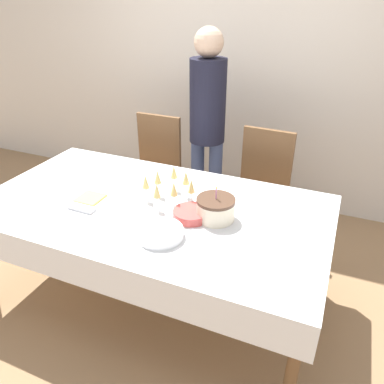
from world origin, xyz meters
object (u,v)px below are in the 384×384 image
Objects in this scene: person_standing at (207,117)px; champagne_tray at (170,190)px; dining_chair_far_left at (154,167)px; plate_stack_main at (160,233)px; birthday_cake at (216,209)px; dining_chair_far_right at (261,187)px; plate_stack_dessert at (191,214)px; gift_bag at (13,219)px.

champagne_tray is at bearing -83.43° from person_standing.
dining_chair_far_left is 1.36m from plate_stack_main.
champagne_tray is 0.92m from person_standing.
birthday_cake is at bearing -12.56° from champagne_tray.
person_standing reaches higher than dining_chair_far_right.
plate_stack_dessert is 0.64× the size of gift_bag.
dining_chair_far_right is 0.68m from person_standing.
dining_chair_far_left is 0.66m from person_standing.
dining_chair_far_right is at bearing 78.29° from plate_stack_dessert.
dining_chair_far_right is 0.58× the size of person_standing.
plate_stack_dessert is at bearing -73.82° from person_standing.
gift_bag is (-1.93, -0.72, -0.36)m from dining_chair_far_right.
dining_chair_far_left is 4.63× the size of plate_stack_dessert.
plate_stack_main is at bearing -107.65° from plate_stack_dessert.
champagne_tray is (0.55, -0.81, 0.28)m from dining_chair_far_left.
person_standing is (0.45, 0.08, 0.48)m from dining_chair_far_left.
birthday_cake is 0.33m from champagne_tray.
dining_chair_far_right is at bearing 64.71° from champagne_tray.
dining_chair_far_right is at bearing 77.06° from plate_stack_main.
champagne_tray is 1.49× the size of plate_stack_main.
gift_bag is at bearing 176.65° from champagne_tray.
dining_chair_far_left is 1.02m from champagne_tray.
birthday_cake is at bearing 19.78° from plate_stack_dessert.
dining_chair_far_left is 1.27m from birthday_cake.
plate_stack_dessert is 0.12× the size of person_standing.
plate_stack_dessert reaches higher than gift_bag.
person_standing reaches higher than gift_bag.
plate_stack_main is at bearing -102.94° from dining_chair_far_right.
champagne_tray is at bearing -115.29° from dining_chair_far_right.
birthday_cake reaches higher than plate_stack_dessert.
dining_chair_far_right reaches higher than champagne_tray.
gift_bag is at bearing -144.08° from dining_chair_far_left.
plate_stack_main is (0.67, -1.16, 0.23)m from dining_chair_far_left.
person_standing is at bearing 29.03° from gift_bag.
champagne_tray is 1.78× the size of plate_stack_dessert.
gift_bag is (-1.87, 0.16, -0.63)m from birthday_cake.
dining_chair_far_left reaches higher than birthday_cake.
plate_stack_dessert is at bearing 72.35° from plate_stack_main.
champagne_tray reaches higher than gift_bag.
dining_chair_far_right reaches higher than plate_stack_dessert.
dining_chair_far_left is 1.28m from gift_bag.
dining_chair_far_left is at bearing 179.99° from dining_chair_far_right.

